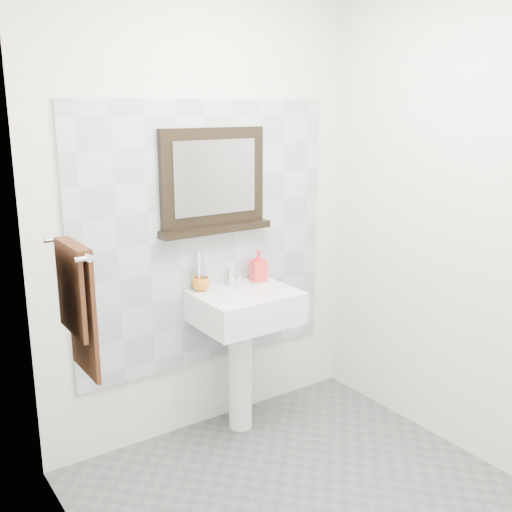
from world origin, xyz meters
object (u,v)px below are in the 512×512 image
(toothbrush_cup, at_px, (201,284))
(soap_dispenser, at_px, (258,266))
(framed_mirror, at_px, (213,183))
(hand_towel, at_px, (77,299))
(pedestal_sink, at_px, (244,322))

(toothbrush_cup, bearing_deg, soap_dispenser, -3.91)
(framed_mirror, distance_m, hand_towel, 1.18)
(toothbrush_cup, height_order, hand_towel, hand_towel)
(toothbrush_cup, distance_m, framed_mirror, 0.56)
(pedestal_sink, xyz_separation_m, hand_towel, (-1.05, -0.38, 0.44))
(toothbrush_cup, xyz_separation_m, hand_towel, (-0.86, -0.53, 0.22))
(framed_mirror, height_order, hand_towel, framed_mirror)
(soap_dispenser, bearing_deg, pedestal_sink, -138.80)
(pedestal_sink, bearing_deg, hand_towel, -160.03)
(toothbrush_cup, bearing_deg, hand_towel, -148.42)
(soap_dispenser, bearing_deg, framed_mirror, 173.07)
(framed_mirror, xyz_separation_m, hand_towel, (-0.97, -0.57, -0.33))
(pedestal_sink, bearing_deg, framed_mirror, 112.97)
(hand_towel, bearing_deg, toothbrush_cup, 31.58)
(toothbrush_cup, bearing_deg, framed_mirror, 19.69)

